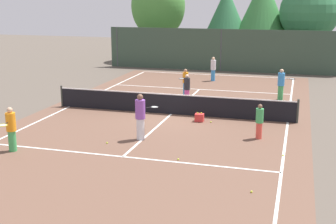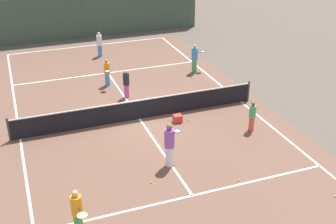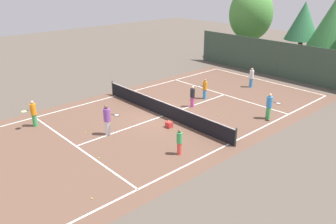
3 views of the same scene
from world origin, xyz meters
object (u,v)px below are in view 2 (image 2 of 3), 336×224
at_px(player_2, 170,145).
at_px(tennis_ball_0, 335,196).
at_px(player_4, 107,72).
at_px(player_6, 126,83).
at_px(player_1, 252,116).
at_px(tennis_ball_7, 151,182).
at_px(tennis_ball_4, 189,120).
at_px(tennis_ball_6, 239,180).
at_px(player_0, 99,44).
at_px(tennis_ball_3, 138,117).
at_px(tennis_ball_5, 166,90).
at_px(tennis_ball_1, 170,120).
at_px(player_5, 77,212).
at_px(player_3, 195,58).
at_px(ball_crate, 178,119).
at_px(tennis_ball_2, 295,145).

relative_size(player_2, tennis_ball_0, 28.08).
height_order(player_2, player_4, player_2).
relative_size(player_6, tennis_ball_0, 23.36).
relative_size(player_1, tennis_ball_7, 21.51).
bearing_deg(player_6, player_2, -91.61).
relative_size(tennis_ball_4, tennis_ball_6, 1.00).
relative_size(player_0, tennis_ball_7, 24.66).
xyz_separation_m(player_6, tennis_ball_3, (-0.15, -2.45, -0.76)).
bearing_deg(tennis_ball_5, player_0, 107.39).
xyz_separation_m(player_6, tennis_ball_5, (2.25, 0.12, -0.76)).
xyz_separation_m(player_1, player_2, (-4.52, -1.42, 0.23)).
xyz_separation_m(tennis_ball_1, tennis_ball_7, (-2.47, -4.51, 0.00)).
xyz_separation_m(player_5, tennis_ball_4, (6.29, 5.92, -0.83)).
relative_size(tennis_ball_1, tennis_ball_3, 1.00).
xyz_separation_m(tennis_ball_0, tennis_ball_3, (-4.76, 8.45, 0.00)).
relative_size(tennis_ball_0, tennis_ball_1, 1.00).
xyz_separation_m(player_3, tennis_ball_4, (-2.79, -5.75, -0.86)).
bearing_deg(player_5, tennis_ball_4, 43.26).
bearing_deg(tennis_ball_7, tennis_ball_3, 78.12).
distance_m(player_2, tennis_ball_1, 3.98).
distance_m(player_1, tennis_ball_4, 3.02).
height_order(player_6, tennis_ball_6, player_6).
distance_m(player_0, player_4, 5.05).
bearing_deg(tennis_ball_7, player_2, 39.56).
xyz_separation_m(player_0, tennis_ball_7, (-1.40, -14.72, -0.80)).
bearing_deg(tennis_ball_0, tennis_ball_7, 152.28).
xyz_separation_m(player_5, tennis_ball_1, (5.46, 6.29, -0.83)).
bearing_deg(ball_crate, tennis_ball_6, -85.77).
relative_size(tennis_ball_1, tennis_ball_4, 1.00).
distance_m(tennis_ball_6, tennis_ball_7, 3.30).
relative_size(player_0, ball_crate, 3.82).
distance_m(player_3, tennis_ball_3, 6.78).
height_order(player_4, tennis_ball_3, player_4).
bearing_deg(player_5, player_3, 52.12).
bearing_deg(tennis_ball_0, tennis_ball_5, 102.07).
xyz_separation_m(tennis_ball_1, tennis_ball_2, (4.17, -4.10, 0.00)).
relative_size(tennis_ball_5, tennis_ball_6, 1.00).
height_order(tennis_ball_1, tennis_ball_7, same).
bearing_deg(tennis_ball_4, player_2, -124.34).
relative_size(player_5, tennis_ball_2, 25.24).
relative_size(player_4, tennis_ball_6, 23.07).
relative_size(tennis_ball_2, tennis_ball_4, 1.00).
distance_m(player_1, player_6, 6.99).
distance_m(player_1, tennis_ball_1, 3.89).
bearing_deg(player_1, tennis_ball_2, -61.35).
xyz_separation_m(player_1, tennis_ball_3, (-4.47, 3.05, -0.69)).
bearing_deg(tennis_ball_3, tennis_ball_6, -72.56).
bearing_deg(player_0, player_1, -71.32).
distance_m(tennis_ball_2, tennis_ball_6, 3.79).
relative_size(player_0, player_5, 0.98).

